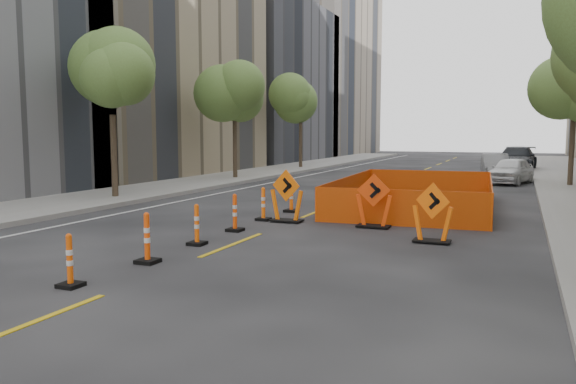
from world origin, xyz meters
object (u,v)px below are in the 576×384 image
at_px(chevron_sign_left, 287,196).
at_px(parked_car_near, 511,170).
at_px(parked_car_mid, 495,165).
at_px(parked_car_far, 517,159).
at_px(channelizer_2, 70,260).
at_px(chevron_sign_center, 374,201).
at_px(channelizer_6, 263,204).
at_px(channelizer_3, 147,238).
at_px(chevron_sign_right, 433,213).
at_px(channelizer_4, 197,225).
at_px(channelizer_7, 291,196).
at_px(channelizer_5, 235,213).

xyz_separation_m(chevron_sign_left, parked_car_near, (5.87, 15.84, -0.10)).
distance_m(parked_car_mid, parked_car_far, 5.61).
height_order(channelizer_2, chevron_sign_center, chevron_sign_center).
height_order(channelizer_6, chevron_sign_left, chevron_sign_left).
bearing_deg(chevron_sign_left, chevron_sign_center, 11.83).
bearing_deg(channelizer_6, parked_car_near, 67.24).
xyz_separation_m(channelizer_3, chevron_sign_center, (3.20, 5.89, 0.23)).
xyz_separation_m(channelizer_6, chevron_sign_right, (5.18, -1.55, 0.22)).
bearing_deg(chevron_sign_center, channelizer_4, -141.75).
height_order(channelizer_3, parked_car_far, parked_car_far).
bearing_deg(parked_car_near, channelizer_7, -100.99).
distance_m(channelizer_2, channelizer_7, 9.84).
bearing_deg(channelizer_6, parked_car_mid, 74.46).
distance_m(channelizer_2, channelizer_5, 5.90).
relative_size(channelizer_2, chevron_sign_left, 0.60).
relative_size(channelizer_7, chevron_sign_center, 0.72).
distance_m(chevron_sign_center, parked_car_mid, 20.59).
distance_m(channelizer_4, parked_car_far, 30.62).
bearing_deg(channelizer_4, parked_car_near, 71.73).
xyz_separation_m(channelizer_6, parked_car_mid, (5.69, 20.45, 0.17)).
bearing_deg(channelizer_7, chevron_sign_right, -34.72).
relative_size(chevron_sign_center, chevron_sign_right, 1.04).
height_order(channelizer_3, chevron_sign_center, chevron_sign_center).
bearing_deg(channelizer_5, parked_car_near, 69.77).
bearing_deg(parked_car_mid, parked_car_far, 71.20).
xyz_separation_m(channelizer_2, chevron_sign_left, (0.73, 7.85, 0.31)).
distance_m(channelizer_5, chevron_sign_left, 2.08).
xyz_separation_m(channelizer_3, parked_car_mid, (5.52, 26.36, 0.15)).
xyz_separation_m(chevron_sign_right, parked_car_far, (1.64, 27.50, 0.10)).
bearing_deg(channelizer_3, chevron_sign_left, 84.21).
height_order(chevron_sign_center, parked_car_far, parked_car_far).
distance_m(channelizer_4, chevron_sign_left, 3.98).
xyz_separation_m(channelizer_5, chevron_sign_right, (5.10, 0.42, 0.22)).
bearing_deg(channelizer_2, chevron_sign_left, 84.66).
bearing_deg(channelizer_5, parked_car_mid, 75.96).
xyz_separation_m(channelizer_6, chevron_sign_left, (0.77, -0.02, 0.27)).
bearing_deg(chevron_sign_center, parked_car_near, 66.23).
xyz_separation_m(channelizer_4, channelizer_5, (-0.04, 1.97, 0.02)).
height_order(channelizer_2, parked_car_near, parked_car_near).
bearing_deg(channelizer_3, chevron_sign_right, 40.95).
bearing_deg(channelizer_2, chevron_sign_right, 50.81).
distance_m(channelizer_7, parked_car_mid, 19.31).
xyz_separation_m(chevron_sign_center, parked_car_near, (3.27, 15.83, -0.07)).
height_order(channelizer_3, parked_car_near, parked_car_near).
distance_m(channelizer_4, chevron_sign_center, 5.11).
bearing_deg(chevron_sign_center, channelizer_5, -161.32).
xyz_separation_m(channelizer_6, parked_car_far, (6.83, 25.94, 0.32)).
distance_m(channelizer_7, chevron_sign_center, 3.82).
relative_size(chevron_sign_left, parked_car_near, 0.39).
bearing_deg(chevron_sign_left, parked_car_far, 88.47).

